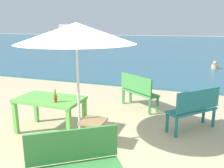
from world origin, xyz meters
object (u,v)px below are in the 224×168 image
Objects in this scene: bench_teal_center at (194,107)px; boat_sailboat at (68,33)px; patio_umbrella at (76,33)px; swimmer_person at (215,65)px; bench_green_left at (74,162)px; bench_green_right at (138,90)px; picnic_table_green at (50,103)px; beer_bottle_amber at (55,98)px; side_table_wood at (93,130)px.

boat_sailboat reaches higher than bench_teal_center.
patio_umbrella is 5.61× the size of swimmer_person.
bench_green_left is 3.74m from bench_green_right.
picnic_table_green is 3.10m from bench_teal_center.
swimmer_person is (0.94, 8.21, -0.30)m from bench_teal_center.
beer_bottle_amber is 1.92m from bench_green_left.
boat_sailboat is at bearing 122.35° from bench_green_right.
bench_green_left is at bearing -102.23° from swimmer_person.
boat_sailboat reaches higher than beer_bottle_amber.
beer_bottle_amber is 46.01m from boat_sailboat.
bench_teal_center is at bearing 62.34° from bench_green_left.
side_table_wood is at bearing -59.52° from boat_sailboat.
beer_bottle_amber is (0.28, -0.20, 0.20)m from picnic_table_green.
boat_sailboat is (-23.34, 40.13, -1.08)m from patio_umbrella.
patio_umbrella is at bearing -13.46° from beer_bottle_amber.
picnic_table_green is 10.06m from swimmer_person.
bench_green_left is at bearing -89.12° from bench_green_right.
bench_green_left is 11.19m from swimmer_person.
beer_bottle_amber is 0.65× the size of swimmer_person.
beer_bottle_amber is at bearing 129.47° from bench_green_left.
picnic_table_green reaches higher than swimmer_person.
picnic_table_green is at bearing -60.55° from boat_sailboat.
beer_bottle_amber is 0.04× the size of boat_sailboat.
beer_bottle_amber reaches higher than bench_green_left.
bench_teal_center reaches higher than picnic_table_green.
patio_umbrella is (0.59, -0.14, 1.26)m from beer_bottle_amber.
boat_sailboat is at bearing 120.48° from side_table_wood.
patio_umbrella is (0.87, -0.34, 1.47)m from picnic_table_green.
picnic_table_green is 1.74m from patio_umbrella.
side_table_wood is 0.45× the size of bench_green_left.
bench_green_left and bench_green_right have the same top height.
patio_umbrella reaches higher than bench_green_right.
side_table_wood is (0.28, 0.02, -1.76)m from patio_umbrella.
bench_green_left is at bearing -65.24° from patio_umbrella.
side_table_wood is at bearing -15.59° from picnic_table_green.
boat_sailboat reaches higher than side_table_wood.
bench_teal_center is 3.08m from bench_green_left.
boat_sailboat is (-23.89, 37.71, 0.49)m from bench_green_right.
side_table_wood is 0.48× the size of bench_teal_center.
patio_umbrella reaches higher than swimmer_person.
bench_green_left is at bearing -76.03° from side_table_wood.
patio_umbrella is 1.93× the size of bench_green_right.
beer_bottle_amber is 1.40m from patio_umbrella.
picnic_table_green is 1.23m from side_table_wood.
patio_umbrella is 4.26× the size of side_table_wood.
beer_bottle_amber reaches higher than swimmer_person.
bench_green_right is (1.42, 2.08, -0.11)m from picnic_table_green.
patio_umbrella reaches higher than beer_bottle_amber.
picnic_table_green is 1.17× the size of bench_green_right.
picnic_table_green is 5.28× the size of beer_bottle_amber.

